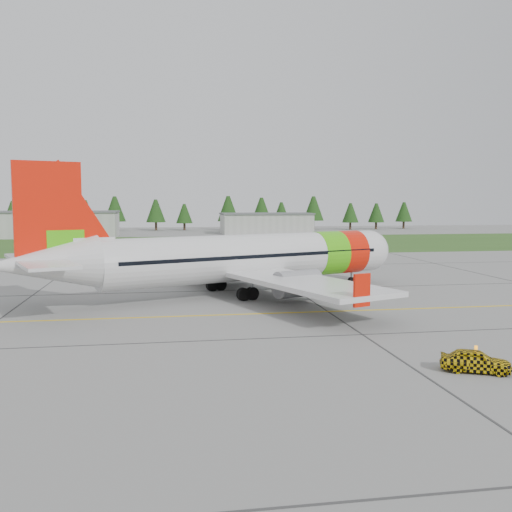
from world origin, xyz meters
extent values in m
plane|color=gray|center=(0.00, 0.00, 0.00)|extent=(320.00, 320.00, 0.00)
cylinder|color=silver|center=(5.33, 17.91, 3.47)|extent=(28.73, 14.52, 4.36)
sphere|color=silver|center=(18.91, 23.13, 3.47)|extent=(4.36, 4.36, 4.36)
cone|color=silver|center=(-11.91, 11.28, 3.86)|extent=(8.88, 6.89, 4.36)
cube|color=black|center=(19.22, 23.25, 3.86)|extent=(2.72, 3.36, 0.63)
cylinder|color=#49BF0E|center=(13.68, 21.12, 3.47)|extent=(4.31, 5.19, 4.44)
cylinder|color=red|center=(16.19, 22.08, 3.47)|extent=(3.89, 5.03, 4.44)
cube|color=silver|center=(4.80, 17.70, 2.24)|extent=(18.60, 35.64, 0.40)
cube|color=red|center=(-2.63, 33.91, 2.85)|extent=(1.33, 0.67, 2.24)
cube|color=red|center=(10.15, 0.69, 2.85)|extent=(1.33, 0.67, 2.24)
cylinder|color=gray|center=(4.16, 24.05, 1.62)|extent=(4.60, 3.64, 2.35)
cylinder|color=gray|center=(8.58, 12.56, 1.62)|extent=(4.60, 3.64, 2.35)
cube|color=red|center=(-11.70, 11.36, 7.61)|extent=(4.95, 2.22, 8.51)
cube|color=#49BF0E|center=(-10.55, 11.80, 5.15)|extent=(2.88, 1.48, 2.69)
cube|color=silver|center=(-12.43, 11.08, 4.14)|extent=(7.96, 13.30, 0.25)
cylinder|color=slate|center=(16.82, 22.32, 0.78)|extent=(0.20, 0.20, 1.57)
cylinder|color=black|center=(16.82, 22.32, 0.38)|extent=(0.82, 0.57, 0.76)
cylinder|color=slate|center=(2.63, 20.23, 1.06)|extent=(0.25, 0.25, 2.13)
cylinder|color=black|center=(2.22, 20.07, 0.58)|extent=(1.27, 0.89, 1.16)
cylinder|color=slate|center=(4.88, 14.38, 1.06)|extent=(0.25, 0.25, 2.13)
cylinder|color=black|center=(4.47, 14.22, 0.58)|extent=(1.27, 0.89, 1.16)
imported|color=yellow|center=(12.88, -8.81, 1.75)|extent=(1.67, 1.77, 3.49)
imported|color=white|center=(-16.86, 49.69, 2.06)|extent=(1.50, 1.42, 4.11)
cube|color=#30561E|center=(0.00, 82.00, 0.01)|extent=(320.00, 50.00, 0.03)
cube|color=gold|center=(0.00, 8.00, 0.01)|extent=(120.00, 0.25, 0.02)
cube|color=#A8A8A3|center=(-30.00, 110.00, 3.00)|extent=(32.00, 14.00, 6.00)
cube|color=#A8A8A3|center=(25.00, 118.00, 2.60)|extent=(24.00, 12.00, 5.20)
camera|label=1|loc=(-2.90, -35.23, 8.75)|focal=40.00mm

